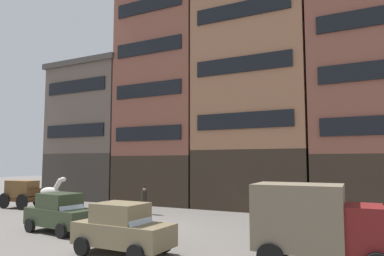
{
  "coord_description": "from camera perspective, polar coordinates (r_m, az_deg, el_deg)",
  "views": [
    {
      "loc": [
        11.11,
        -15.27,
        3.37
      ],
      "look_at": [
        2.15,
        2.03,
        5.18
      ],
      "focal_mm": 33.46,
      "sensor_mm": 36.0,
      "label": 1
    }
  ],
  "objects": [
    {
      "name": "ground_plane",
      "position": [
        19.18,
        -8.83,
        -15.37
      ],
      "size": [
        120.0,
        120.0,
        0.0
      ],
      "primitive_type": "plane",
      "color": "#605B56"
    },
    {
      "name": "building_far_left",
      "position": [
        34.59,
        -15.11,
        -0.36
      ],
      "size": [
        8.32,
        5.67,
        12.4
      ],
      "color": "#38332D",
      "rests_on": "ground_plane"
    },
    {
      "name": "building_center_left",
      "position": [
        30.38,
        -4.27,
        5.43
      ],
      "size": [
        7.62,
        5.67,
        17.95
      ],
      "color": "#33281E",
      "rests_on": "ground_plane"
    },
    {
      "name": "building_center_right",
      "position": [
        27.03,
        9.89,
        5.01
      ],
      "size": [
        8.58,
        5.67,
        16.27
      ],
      "color": "#33281E",
      "rests_on": "ground_plane"
    },
    {
      "name": "cargo_wagon",
      "position": [
        28.91,
        -25.45,
        -9.22
      ],
      "size": [
        2.97,
        1.63,
        1.98
      ],
      "color": "brown",
      "rests_on": "ground_plane"
    },
    {
      "name": "draft_horse",
      "position": [
        26.63,
        -21.54,
        -9.47
      ],
      "size": [
        2.35,
        0.68,
        2.3
      ],
      "color": "beige",
      "rests_on": "ground_plane"
    },
    {
      "name": "delivery_truck_near",
      "position": [
        12.56,
        19.38,
        -13.94
      ],
      "size": [
        4.42,
        2.3,
        2.62
      ],
      "color": "maroon",
      "rests_on": "ground_plane"
    },
    {
      "name": "sedan_dark",
      "position": [
        18.66,
        -20.19,
        -12.56
      ],
      "size": [
        3.86,
        2.21,
        1.83
      ],
      "color": "#2D3823",
      "rests_on": "ground_plane"
    },
    {
      "name": "sedan_light",
      "position": [
        13.83,
        -10.99,
        -15.45
      ],
      "size": [
        3.72,
        1.91,
        1.83
      ],
      "color": "#7A6B4C",
      "rests_on": "ground_plane"
    },
    {
      "name": "pedestrian_officer",
      "position": [
        23.6,
        -7.63,
        -11.08
      ],
      "size": [
        0.5,
        0.5,
        1.79
      ],
      "color": "black",
      "rests_on": "ground_plane"
    }
  ]
}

